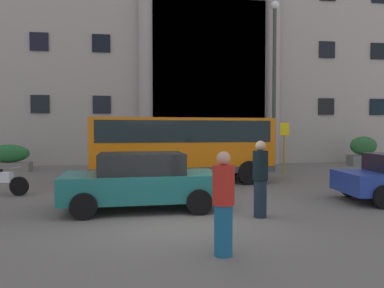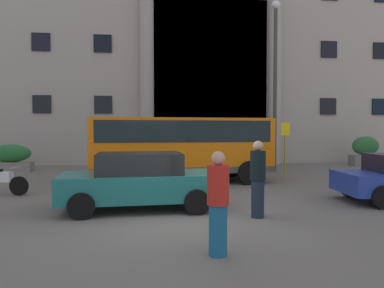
# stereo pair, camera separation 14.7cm
# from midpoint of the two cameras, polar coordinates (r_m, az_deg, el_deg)

# --- Properties ---
(ground_plane) EXTENTS (80.00, 64.00, 0.12)m
(ground_plane) POSITION_cam_midpoint_polar(r_m,az_deg,el_deg) (8.67, -2.30, -11.80)
(ground_plane) COLOR #625D56
(office_building_facade) EXTENTS (35.03, 9.67, 16.33)m
(office_building_facade) POSITION_cam_midpoint_polar(r_m,az_deg,el_deg) (26.59, -4.88, 15.43)
(office_building_facade) COLOR #A2988E
(office_building_facade) RESTS_ON ground_plane
(orange_minibus) EXTENTS (7.06, 3.00, 2.52)m
(orange_minibus) POSITION_cam_midpoint_polar(r_m,az_deg,el_deg) (13.95, -1.41, 0.06)
(orange_minibus) COLOR orange
(orange_minibus) RESTS_ON ground_plane
(bus_stop_sign) EXTENTS (0.44, 0.08, 2.42)m
(bus_stop_sign) POSITION_cam_midpoint_polar(r_m,az_deg,el_deg) (17.03, 15.08, 0.30)
(bus_stop_sign) COLOR #9E921B
(bus_stop_sign) RESTS_ON ground_plane
(hedge_planter_far_east) EXTENTS (2.10, 0.70, 1.35)m
(hedge_planter_far_east) POSITION_cam_midpoint_polar(r_m,az_deg,el_deg) (19.90, -27.14, -2.08)
(hedge_planter_far_east) COLOR gray
(hedge_planter_far_east) RESTS_ON ground_plane
(hedge_planter_entrance_right) EXTENTS (1.70, 0.77, 1.72)m
(hedge_planter_entrance_right) POSITION_cam_midpoint_polar(r_m,az_deg,el_deg) (22.79, 26.44, -1.12)
(hedge_planter_entrance_right) COLOR slate
(hedge_planter_entrance_right) RESTS_ON ground_plane
(hedge_planter_far_west) EXTENTS (1.49, 0.85, 1.69)m
(hedge_planter_far_west) POSITION_cam_midpoint_polar(r_m,az_deg,el_deg) (19.39, 8.80, -1.48)
(hedge_planter_far_west) COLOR slate
(hedge_planter_far_west) RESTS_ON ground_plane
(parked_coupe_end) EXTENTS (4.05, 2.17, 1.46)m
(parked_coupe_end) POSITION_cam_midpoint_polar(r_m,az_deg,el_deg) (9.25, -8.04, -5.86)
(parked_coupe_end) COLOR #1D6966
(parked_coupe_end) RESTS_ON ground_plane
(pedestrian_woman_with_bag) EXTENTS (0.36, 0.36, 1.70)m
(pedestrian_woman_with_bag) POSITION_cam_midpoint_polar(r_m,az_deg,el_deg) (5.79, 4.97, -9.53)
(pedestrian_woman_with_bag) COLOR #195980
(pedestrian_woman_with_bag) RESTS_ON ground_plane
(pedestrian_man_crossing) EXTENTS (0.36, 0.36, 1.80)m
(pedestrian_man_crossing) POSITION_cam_midpoint_polar(r_m,az_deg,el_deg) (8.40, 11.11, -5.53)
(pedestrian_man_crossing) COLOR #182430
(pedestrian_man_crossing) RESTS_ON ground_plane
(lamppost_plaza_centre) EXTENTS (0.40, 0.40, 8.38)m
(lamppost_plaza_centre) POSITION_cam_midpoint_polar(r_m,az_deg,el_deg) (18.09, 13.56, 10.97)
(lamppost_plaza_centre) COLOR #323D32
(lamppost_plaza_centre) RESTS_ON ground_plane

